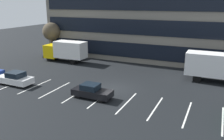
# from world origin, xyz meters

# --- Properties ---
(ground_plane) EXTENTS (120.00, 120.00, 0.00)m
(ground_plane) POSITION_xyz_m (0.00, 0.00, 0.00)
(ground_plane) COLOR black
(office_building) EXTENTS (36.75, 12.69, 14.40)m
(office_building) POSITION_xyz_m (0.00, 17.95, 7.20)
(office_building) COLOR slate
(office_building) RESTS_ON ground_plane
(lot_markings) EXTENTS (22.54, 5.40, 0.01)m
(lot_markings) POSITION_xyz_m (0.00, -3.22, 0.00)
(lot_markings) COLOR silver
(lot_markings) RESTS_ON ground_plane
(box_truck_yellow) EXTENTS (7.15, 2.37, 3.32)m
(box_truck_yellow) POSITION_xyz_m (-12.00, 7.94, 1.87)
(box_truck_yellow) COLOR yellow
(box_truck_yellow) RESTS_ON ground_plane
(box_truck_white) EXTENTS (7.49, 2.48, 3.47)m
(box_truck_white) POSITION_xyz_m (10.20, 6.93, 1.95)
(box_truck_white) COLOR white
(box_truck_white) RESTS_ON ground_plane
(sedan_white) EXTENTS (4.31, 1.81, 1.54)m
(sedan_white) POSITION_xyz_m (-10.90, -3.73, 0.73)
(sedan_white) COLOR white
(sedan_white) RESTS_ON ground_plane
(sedan_black) EXTENTS (4.03, 1.69, 1.44)m
(sedan_black) POSITION_xyz_m (-0.84, -3.50, 0.68)
(sedan_black) COLOR black
(sedan_black) RESTS_ON ground_plane
(bare_tree) EXTENTS (3.10, 3.10, 5.81)m
(bare_tree) POSITION_xyz_m (-17.00, 10.95, 4.24)
(bare_tree) COLOR #473323
(bare_tree) RESTS_ON ground_plane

